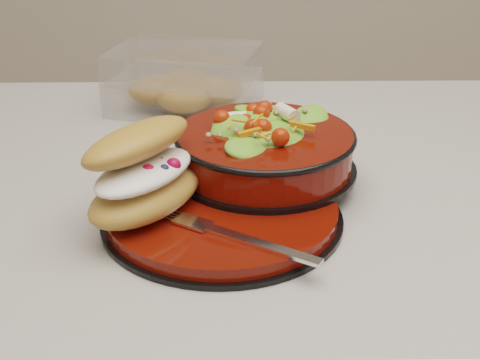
{
  "coord_description": "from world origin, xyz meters",
  "views": [
    {
      "loc": [
        -0.03,
        -0.76,
        1.27
      ],
      "look_at": [
        -0.02,
        -0.1,
        0.94
      ],
      "focal_mm": 50.0,
      "sensor_mm": 36.0,
      "label": 1
    }
  ],
  "objects_px": {
    "dinner_plate": "(223,213)",
    "fork": "(240,237)",
    "croissant": "(145,172)",
    "salad_bowl": "(265,144)",
    "pastry_box": "(185,81)"
  },
  "relations": [
    {
      "from": "pastry_box",
      "to": "dinner_plate",
      "type": "bearing_deg",
      "value": -65.36
    },
    {
      "from": "fork",
      "to": "salad_bowl",
      "type": "bearing_deg",
      "value": 20.66
    },
    {
      "from": "fork",
      "to": "pastry_box",
      "type": "distance_m",
      "value": 0.44
    },
    {
      "from": "pastry_box",
      "to": "fork",
      "type": "bearing_deg",
      "value": -64.67
    },
    {
      "from": "dinner_plate",
      "to": "fork",
      "type": "bearing_deg",
      "value": -76.36
    },
    {
      "from": "croissant",
      "to": "fork",
      "type": "xyz_separation_m",
      "value": [
        0.1,
        -0.06,
        -0.04
      ]
    },
    {
      "from": "dinner_plate",
      "to": "salad_bowl",
      "type": "height_order",
      "value": "salad_bowl"
    },
    {
      "from": "fork",
      "to": "pastry_box",
      "type": "xyz_separation_m",
      "value": [
        -0.08,
        0.43,
        0.02
      ]
    },
    {
      "from": "salad_bowl",
      "to": "pastry_box",
      "type": "bearing_deg",
      "value": 111.74
    },
    {
      "from": "salad_bowl",
      "to": "croissant",
      "type": "relative_size",
      "value": 1.2
    },
    {
      "from": "croissant",
      "to": "pastry_box",
      "type": "relative_size",
      "value": 0.74
    },
    {
      "from": "salad_bowl",
      "to": "croissant",
      "type": "distance_m",
      "value": 0.16
    },
    {
      "from": "salad_bowl",
      "to": "pastry_box",
      "type": "height_order",
      "value": "salad_bowl"
    },
    {
      "from": "salad_bowl",
      "to": "fork",
      "type": "height_order",
      "value": "salad_bowl"
    },
    {
      "from": "salad_bowl",
      "to": "pastry_box",
      "type": "relative_size",
      "value": 0.89
    }
  ]
}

